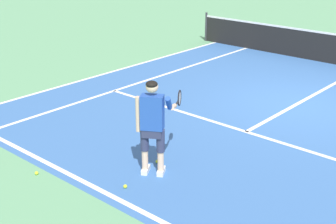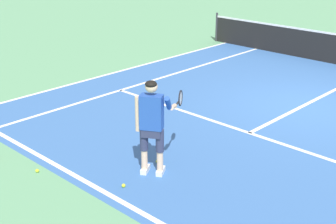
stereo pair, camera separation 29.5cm
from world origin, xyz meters
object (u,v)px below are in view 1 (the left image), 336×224
(tennis_player, at_px, (153,121))
(tennis_ball_by_baseline, at_px, (125,186))
(tennis_ball_mid_court, at_px, (37,173))
(tennis_ball_near_feet, at_px, (157,161))

(tennis_player, distance_m, tennis_ball_by_baseline, 1.18)
(tennis_player, distance_m, tennis_ball_mid_court, 2.26)
(tennis_ball_by_baseline, xyz_separation_m, tennis_ball_mid_court, (-1.50, -0.71, 0.00))
(tennis_ball_near_feet, distance_m, tennis_ball_mid_court, 2.15)
(tennis_ball_by_baseline, distance_m, tennis_ball_mid_court, 1.66)
(tennis_ball_near_feet, height_order, tennis_ball_mid_court, same)
(tennis_ball_near_feet, height_order, tennis_ball_by_baseline, same)
(tennis_player, relative_size, tennis_ball_near_feet, 25.95)
(tennis_player, xyz_separation_m, tennis_ball_by_baseline, (0.00, -0.69, -0.96))
(tennis_ball_by_baseline, bearing_deg, tennis_ball_mid_court, -154.73)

